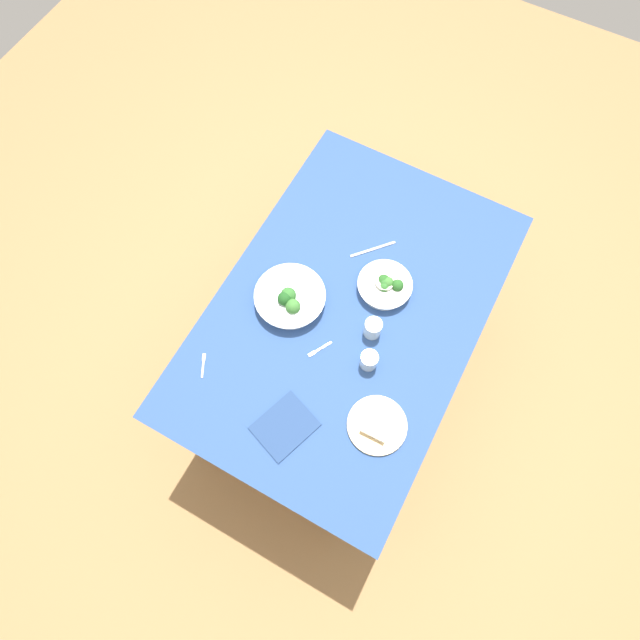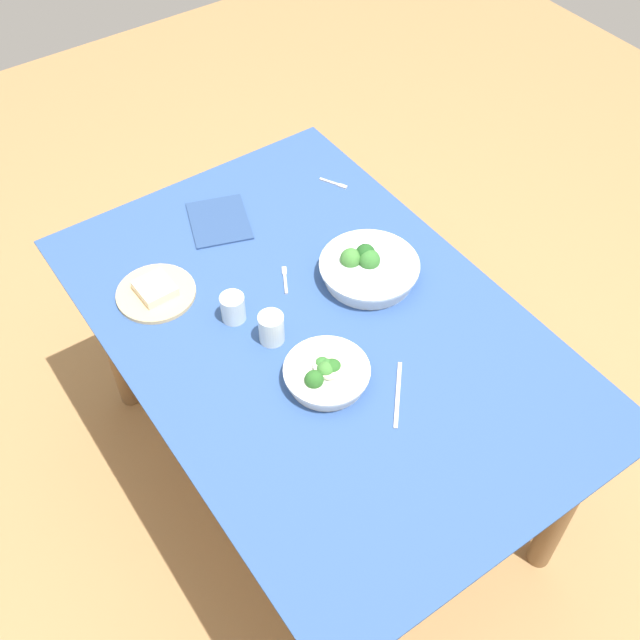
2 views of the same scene
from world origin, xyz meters
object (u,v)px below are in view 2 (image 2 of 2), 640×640
object	(u,v)px
broccoli_bowl_near	(368,268)
water_glass_center	(233,308)
fork_by_near_bowl	(335,184)
table_knife_left	(398,394)
water_glass_side	(271,328)
napkin_folded_upper	(219,221)
fork_by_far_bowl	(285,279)
broccoli_bowl_far	(326,373)
bread_side_plate	(156,292)

from	to	relation	value
broccoli_bowl_near	water_glass_center	world-z (taller)	broccoli_bowl_near
fork_by_near_bowl	table_knife_left	xyz separation A→B (m)	(-0.74, 0.34, -0.00)
water_glass_side	fork_by_near_bowl	distance (m)	0.65
water_glass_side	napkin_folded_upper	world-z (taller)	water_glass_side
fork_by_near_bowl	water_glass_side	bearing A→B (deg)	-77.74
fork_by_near_bowl	fork_by_far_bowl	bearing A→B (deg)	-81.64
broccoli_bowl_far	water_glass_side	bearing A→B (deg)	11.33
bread_side_plate	napkin_folded_upper	distance (m)	0.33
broccoli_bowl_far	napkin_folded_upper	size ratio (longest dim) A/B	1.05
water_glass_center	napkin_folded_upper	world-z (taller)	water_glass_center
fork_by_far_bowl	table_knife_left	size ratio (longest dim) A/B	0.48
broccoli_bowl_far	fork_by_near_bowl	bearing A→B (deg)	-37.14
water_glass_center	water_glass_side	size ratio (longest dim) A/B	0.92
broccoli_bowl_far	bread_side_plate	bearing A→B (deg)	23.04
broccoli_bowl_far	water_glass_center	bearing A→B (deg)	14.82
fork_by_far_bowl	bread_side_plate	bearing A→B (deg)	93.86
broccoli_bowl_near	bread_side_plate	distance (m)	0.58
water_glass_center	fork_by_near_bowl	size ratio (longest dim) A/B	0.90
fork_by_far_bowl	fork_by_near_bowl	distance (m)	0.43
fork_by_near_bowl	broccoli_bowl_far	bearing A→B (deg)	-64.84
fork_by_far_bowl	table_knife_left	world-z (taller)	same
broccoli_bowl_far	fork_by_far_bowl	size ratio (longest dim) A/B	2.27
water_glass_side	table_knife_left	size ratio (longest dim) A/B	0.44
water_glass_side	table_knife_left	bearing A→B (deg)	-154.35
broccoli_bowl_near	napkin_folded_upper	xyz separation A→B (m)	(0.43, 0.22, -0.03)
broccoli_bowl_near	fork_by_near_bowl	distance (m)	0.41
water_glass_side	fork_by_far_bowl	xyz separation A→B (m)	(0.16, -0.14, -0.04)
broccoli_bowl_near	fork_by_far_bowl	world-z (taller)	broccoli_bowl_near
broccoli_bowl_far	broccoli_bowl_near	bearing A→B (deg)	-52.91
broccoli_bowl_near	fork_by_far_bowl	bearing A→B (deg)	57.76
napkin_folded_upper	fork_by_near_bowl	bearing A→B (deg)	-98.14
bread_side_plate	table_knife_left	size ratio (longest dim) A/B	1.10
fork_by_far_bowl	fork_by_near_bowl	size ratio (longest dim) A/B	1.08
broccoli_bowl_near	water_glass_side	world-z (taller)	broccoli_bowl_near
water_glass_center	water_glass_side	bearing A→B (deg)	-159.84
bread_side_plate	water_glass_center	world-z (taller)	water_glass_center
broccoli_bowl_near	fork_by_far_bowl	size ratio (longest dim) A/B	2.92
bread_side_plate	table_knife_left	distance (m)	0.71
table_knife_left	broccoli_bowl_far	bearing A→B (deg)	-97.16
water_glass_side	napkin_folded_upper	size ratio (longest dim) A/B	0.42
broccoli_bowl_far	fork_by_near_bowl	distance (m)	0.76
broccoli_bowl_far	bread_side_plate	world-z (taller)	broccoli_bowl_far
bread_side_plate	napkin_folded_upper	xyz separation A→B (m)	(0.16, -0.29, -0.01)
bread_side_plate	napkin_folded_upper	bearing A→B (deg)	-61.06
bread_side_plate	fork_by_far_bowl	bearing A→B (deg)	-115.41
bread_side_plate	broccoli_bowl_near	bearing A→B (deg)	-118.10
fork_by_far_bowl	napkin_folded_upper	bearing A→B (deg)	34.84
broccoli_bowl_near	water_glass_center	bearing A→B (deg)	77.95
table_knife_left	broccoli_bowl_near	bearing A→B (deg)	-164.87
napkin_folded_upper	bread_side_plate	bearing A→B (deg)	118.94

